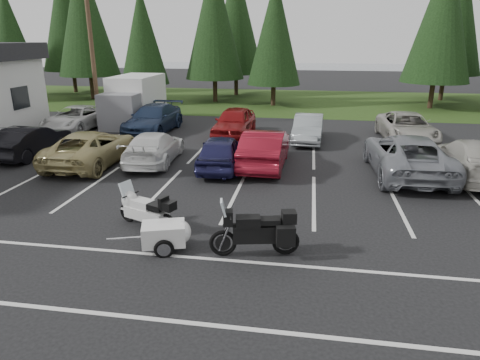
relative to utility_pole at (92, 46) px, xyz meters
name	(u,v)px	position (x,y,z in m)	size (l,w,h in m)	color
ground	(215,205)	(10.00, -12.00, -4.70)	(120.00, 120.00, 0.00)	black
grass_strip	(275,101)	(10.00, 12.00, -4.69)	(80.00, 16.00, 0.01)	#223C13
lake_water	(319,73)	(14.00, 43.00, -4.70)	(70.00, 50.00, 0.02)	slate
utility_pole	(92,46)	(0.00, 0.00, 0.00)	(1.60, 0.26, 9.00)	#473321
box_truck	(131,101)	(2.00, 0.50, -3.25)	(2.40, 5.60, 2.90)	silver
stall_markings	(226,185)	(10.00, -10.00, -4.69)	(32.00, 16.00, 0.01)	silver
conifer_1	(9,34)	(-12.00, 9.20, 0.69)	(3.96, 3.96, 9.22)	#332316
conifer_2	(84,15)	(-6.00, 10.80, 2.25)	(5.10, 5.10, 11.89)	#332316
conifer_3	(142,36)	(-0.50, 9.40, 0.57)	(3.87, 3.87, 9.02)	#332316
conifer_4	(214,19)	(5.00, 10.90, 1.83)	(4.80, 4.80, 11.17)	#332316
conifer_5	(275,31)	(10.00, 9.60, 0.93)	(4.14, 4.14, 9.63)	#332316
conifer_6	(443,15)	(22.00, 10.10, 2.01)	(4.93, 4.93, 11.48)	#332316
conifer_back_a	(67,14)	(-10.00, 15.00, 2.49)	(5.28, 5.28, 12.30)	#332316
conifer_back_b	(236,18)	(6.00, 15.50, 2.07)	(4.97, 4.97, 11.58)	#332316
conifer_back_c	(454,7)	(24.00, 14.80, 2.80)	(5.50, 5.50, 12.81)	#332316
car_near_1	(31,141)	(0.44, -7.41, -3.99)	(1.49, 4.27, 1.41)	black
car_near_2	(92,148)	(3.79, -8.19, -3.97)	(2.42, 5.24, 1.46)	tan
car_near_3	(154,147)	(6.33, -7.49, -4.03)	(1.87, 4.60, 1.34)	white
car_near_4	(221,152)	(9.39, -7.94, -3.98)	(1.68, 4.19, 1.43)	#1D1D48
car_near_5	(265,148)	(11.14, -7.36, -3.91)	(1.67, 4.79, 1.58)	maroon
car_near_6	(407,155)	(16.77, -7.60, -3.89)	(2.69, 5.84, 1.62)	gray
car_near_7	(472,159)	(19.17, -7.62, -3.94)	(2.13, 5.24, 1.52)	#AEAA9F
car_far_0	(76,118)	(-0.57, -1.68, -4.01)	(2.27, 4.93, 1.37)	silver
car_far_1	(153,119)	(4.13, -1.59, -3.93)	(2.16, 5.31, 1.54)	#1C2A46
car_far_2	(234,122)	(8.88, -1.90, -3.91)	(1.86, 4.61, 1.57)	maroon
car_far_3	(308,128)	(12.88, -2.42, -4.01)	(1.45, 4.15, 1.37)	gray
car_far_4	(407,128)	(17.95, -1.62, -3.97)	(2.43, 5.27, 1.46)	#A4A097
touring_motorcycle	(146,207)	(8.45, -13.97, -4.06)	(2.32, 0.71, 1.28)	silver
cargo_trailer	(164,237)	(9.38, -15.19, -4.33)	(1.57, 0.88, 0.73)	white
adventure_motorcycle	(255,227)	(11.71, -15.11, -3.94)	(2.49, 0.87, 1.52)	black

